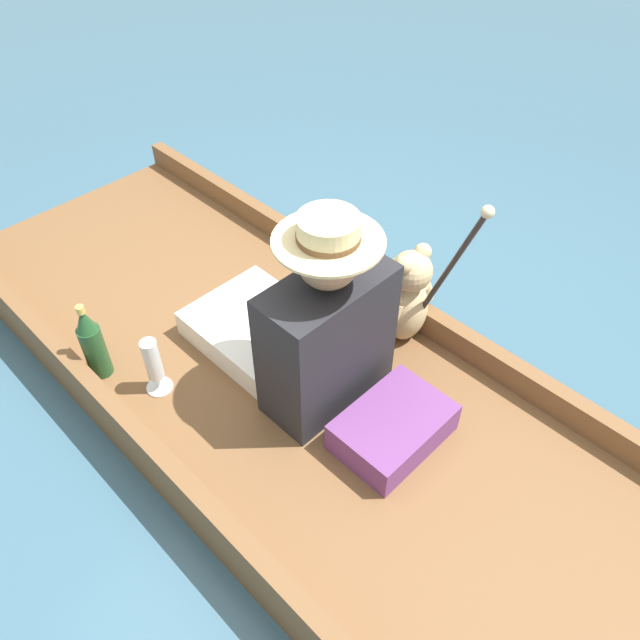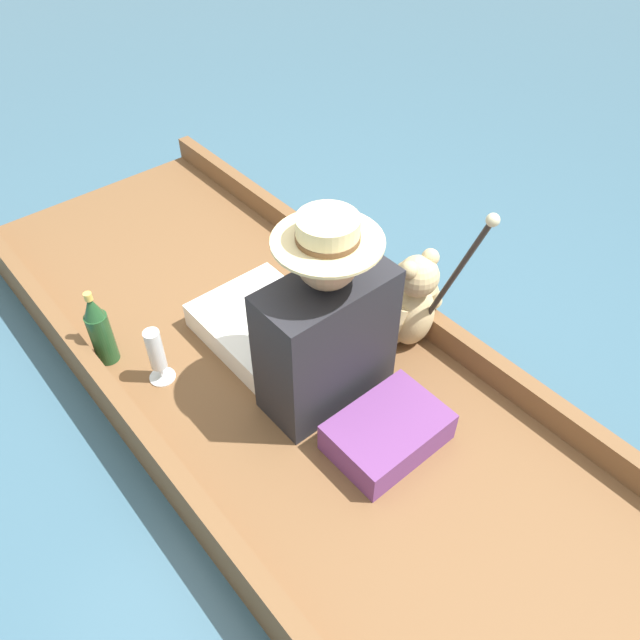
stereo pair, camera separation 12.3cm
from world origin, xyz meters
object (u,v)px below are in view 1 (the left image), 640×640
at_px(teddy_bear, 407,298).
at_px(wine_glass, 153,362).
at_px(champagne_bottle, 92,343).
at_px(seated_person, 307,327).
at_px(walking_cane, 450,267).

bearing_deg(teddy_bear, wine_glass, 151.61).
height_order(teddy_bear, wine_glass, teddy_bear).
bearing_deg(champagne_bottle, wine_glass, -63.91).
xyz_separation_m(seated_person, teddy_bear, (0.42, -0.11, -0.06)).
bearing_deg(teddy_bear, walking_cane, -83.11).
bearing_deg(seated_person, teddy_bear, -22.07).
bearing_deg(champagne_bottle, teddy_bear, -35.36).
distance_m(teddy_bear, walking_cane, 0.27).
relative_size(walking_cane, champagne_bottle, 2.15).
xyz_separation_m(seated_person, walking_cane, (0.44, -0.26, 0.17)).
height_order(seated_person, wine_glass, seated_person).
distance_m(seated_person, champagne_bottle, 0.79).
height_order(walking_cane, champagne_bottle, walking_cane).
xyz_separation_m(teddy_bear, wine_glass, (-0.85, 0.46, -0.06)).
bearing_deg(teddy_bear, seated_person, 165.66).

